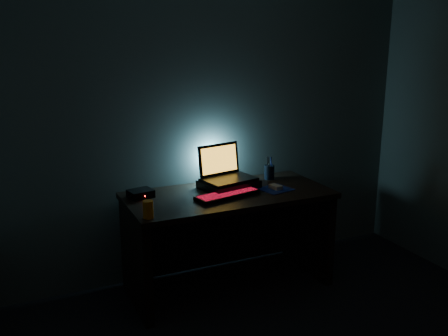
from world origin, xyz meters
name	(u,v)px	position (x,y,z in m)	size (l,w,h in m)	color
room	(391,186)	(0.00, 0.00, 1.25)	(3.50, 4.00, 2.50)	black
desk	(225,223)	(0.00, 1.67, 0.49)	(1.50, 0.70, 0.75)	black
riser	(229,184)	(0.05, 1.73, 0.78)	(0.40, 0.30, 0.06)	black
laptop	(225,171)	(0.04, 1.78, 0.87)	(0.42, 0.35, 0.26)	black
keyboard	(227,195)	(-0.04, 1.54, 0.76)	(0.50, 0.25, 0.03)	black
mousepad	(276,189)	(0.36, 1.55, 0.75)	(0.22, 0.20, 0.00)	navy
mouse	(276,187)	(0.36, 1.55, 0.77)	(0.06, 0.10, 0.03)	gray
pen_cup	(269,172)	(0.45, 1.82, 0.81)	(0.08, 0.08, 0.11)	black
juice_glass	(148,209)	(-0.68, 1.36, 0.81)	(0.07, 0.07, 0.11)	orange
router	(141,194)	(-0.61, 1.78, 0.78)	(0.19, 0.16, 0.06)	black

